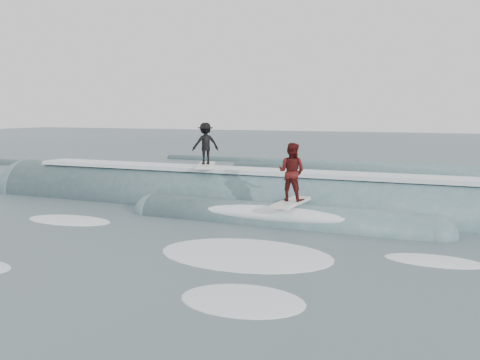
% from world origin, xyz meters
% --- Properties ---
extents(ground, '(160.00, 160.00, 0.00)m').
position_xyz_m(ground, '(0.00, 0.00, 0.00)').
color(ground, '#394753').
rests_on(ground, ground).
extents(breaking_wave, '(23.38, 4.09, 2.62)m').
position_xyz_m(breaking_wave, '(0.23, 5.64, 0.03)').
color(breaking_wave, '#3B6064').
rests_on(breaking_wave, ground).
extents(surfer_black, '(1.25, 2.06, 1.61)m').
position_xyz_m(surfer_black, '(-1.81, 5.92, 2.14)').
color(surfer_black, silver).
rests_on(surfer_black, ground).
extents(surfer_red, '(0.91, 2.02, 1.84)m').
position_xyz_m(surfer_red, '(2.21, 3.72, 1.50)').
color(surfer_red, silver).
rests_on(surfer_red, ground).
extents(whitewater, '(13.02, 6.44, 0.10)m').
position_xyz_m(whitewater, '(0.96, -0.41, 0.00)').
color(whitewater, white).
rests_on(whitewater, ground).
extents(far_swells, '(37.29, 8.65, 0.80)m').
position_xyz_m(far_swells, '(-1.76, 17.65, 0.00)').
color(far_swells, '#3B6064').
rests_on(far_swells, ground).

